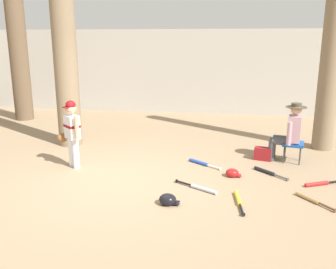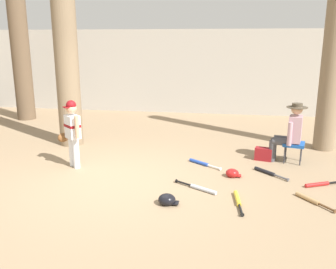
# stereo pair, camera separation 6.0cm
# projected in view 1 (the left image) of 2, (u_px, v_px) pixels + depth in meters

# --- Properties ---
(ground_plane) EXTENTS (60.00, 60.00, 0.00)m
(ground_plane) POSITION_uv_depth(u_px,v_px,m) (120.00, 182.00, 6.37)
(ground_plane) COLOR #937A5B
(concrete_back_wall) EXTENTS (18.00, 0.36, 2.73)m
(concrete_back_wall) POSITION_uv_depth(u_px,v_px,m) (173.00, 71.00, 12.28)
(concrete_back_wall) COLOR #ADA89E
(concrete_back_wall) RESTS_ON ground
(tree_near_player) EXTENTS (0.78, 0.78, 5.46)m
(tree_near_player) POSITION_uv_depth(u_px,v_px,m) (64.00, 42.00, 8.08)
(tree_near_player) COLOR #7F6B51
(tree_near_player) RESTS_ON ground
(tree_behind_spectator) EXTENTS (0.72, 0.72, 5.62)m
(tree_behind_spectator) POSITION_uv_depth(u_px,v_px,m) (333.00, 38.00, 7.71)
(tree_behind_spectator) COLOR #7F6B51
(tree_behind_spectator) RESTS_ON ground
(young_ballplayer) EXTENTS (0.58, 0.43, 1.31)m
(young_ballplayer) POSITION_uv_depth(u_px,v_px,m) (71.00, 130.00, 6.91)
(young_ballplayer) COLOR white
(young_ballplayer) RESTS_ON ground
(folding_stool) EXTENTS (0.48, 0.48, 0.41)m
(folding_stool) POSITION_uv_depth(u_px,v_px,m) (293.00, 145.00, 7.31)
(folding_stool) COLOR #194C9E
(folding_stool) RESTS_ON ground
(seated_spectator) EXTENTS (0.68, 0.54, 1.20)m
(seated_spectator) POSITION_uv_depth(u_px,v_px,m) (289.00, 131.00, 7.28)
(seated_spectator) COLOR #47474C
(seated_spectator) RESTS_ON ground
(handbag_beside_stool) EXTENTS (0.37, 0.25, 0.26)m
(handbag_beside_stool) POSITION_uv_depth(u_px,v_px,m) (263.00, 154.00, 7.49)
(handbag_beside_stool) COLOR maroon
(handbag_beside_stool) RESTS_ON ground
(tree_far_left) EXTENTS (0.84, 0.84, 6.32)m
(tree_far_left) POSITION_uv_depth(u_px,v_px,m) (16.00, 28.00, 10.72)
(tree_far_left) COLOR brown
(tree_far_left) RESTS_ON ground
(bat_wood_tan) EXTENTS (0.48, 0.61, 0.07)m
(bat_wood_tan) POSITION_uv_depth(u_px,v_px,m) (311.00, 199.00, 5.58)
(bat_wood_tan) COLOR tan
(bat_wood_tan) RESTS_ON ground
(bat_aluminum_silver) EXTENTS (0.73, 0.48, 0.07)m
(bat_aluminum_silver) POSITION_uv_depth(u_px,v_px,m) (201.00, 188.00, 6.00)
(bat_aluminum_silver) COLOR #B7BCC6
(bat_aluminum_silver) RESTS_ON ground
(bat_blue_youth) EXTENTS (0.66, 0.51, 0.07)m
(bat_blue_youth) POSITION_uv_depth(u_px,v_px,m) (201.00, 163.00, 7.23)
(bat_blue_youth) COLOR #2347AD
(bat_blue_youth) RESTS_ON ground
(bat_red_barrel) EXTENTS (0.70, 0.37, 0.07)m
(bat_red_barrel) POSITION_uv_depth(u_px,v_px,m) (320.00, 184.00, 6.19)
(bat_red_barrel) COLOR red
(bat_red_barrel) RESTS_ON ground
(bat_black_composite) EXTENTS (0.57, 0.58, 0.07)m
(bat_black_composite) POSITION_uv_depth(u_px,v_px,m) (267.00, 172.00, 6.74)
(bat_black_composite) COLOR black
(bat_black_composite) RESTS_ON ground
(bat_yellow_trainer) EXTENTS (0.14, 0.79, 0.07)m
(bat_yellow_trainer) POSITION_uv_depth(u_px,v_px,m) (238.00, 200.00, 5.56)
(bat_yellow_trainer) COLOR yellow
(bat_yellow_trainer) RESTS_ON ground
(batting_helmet_black) EXTENTS (0.31, 0.24, 0.18)m
(batting_helmet_black) POSITION_uv_depth(u_px,v_px,m) (168.00, 200.00, 5.46)
(batting_helmet_black) COLOR black
(batting_helmet_black) RESTS_ON ground
(batting_helmet_red) EXTENTS (0.28, 0.21, 0.16)m
(batting_helmet_red) POSITION_uv_depth(u_px,v_px,m) (232.00, 173.00, 6.58)
(batting_helmet_red) COLOR #A81919
(batting_helmet_red) RESTS_ON ground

